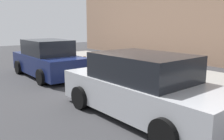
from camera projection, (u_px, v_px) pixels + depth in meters
The scene contains 13 objects.
ground_plane at pixel (96, 79), 10.32m from camera, with size 40.00×40.00×0.00m, color #333335.
sidewalk_curb at pixel (138, 70), 11.81m from camera, with size 18.00×5.00×0.14m, color gray.
suitcase_silver_0 at pixel (158, 82), 7.99m from camera, with size 0.47×0.26×0.75m.
suitcase_red_1 at pixel (149, 78), 8.47m from camera, with size 0.43×0.26×0.84m.
suitcase_olive_2 at pixel (138, 75), 8.81m from camera, with size 0.44×0.25×0.91m.
suitcase_navy_3 at pixel (130, 74), 9.27m from camera, with size 0.41×0.20×0.78m.
suitcase_maroon_4 at pixel (120, 70), 9.59m from camera, with size 0.42×0.24×1.01m.
suitcase_teal_5 at pixel (112, 70), 10.03m from camera, with size 0.50×0.26×0.80m.
suitcase_black_6 at pixel (104, 66), 10.45m from camera, with size 0.49×0.29×0.80m.
fire_hydrant at pixel (95, 63), 11.10m from camera, with size 0.39×0.21×0.75m.
bollard_post at pixel (85, 63), 11.58m from camera, with size 0.13×0.13×0.66m, color brown.
parked_car_silver_0 at pixel (142, 87), 5.96m from camera, with size 4.76×2.23×1.61m.
parked_car_navy_1 at pixel (48, 59), 10.67m from camera, with size 4.49×2.07×1.66m.
Camera 1 is at (-8.40, 5.59, 2.31)m, focal length 37.70 mm.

